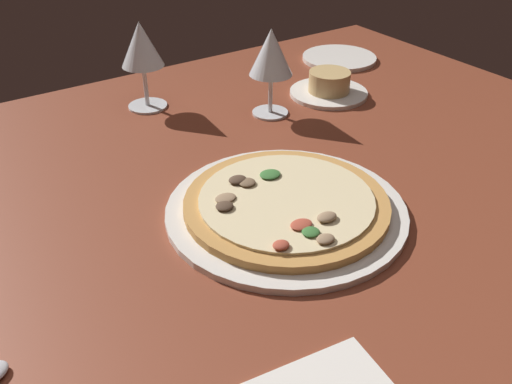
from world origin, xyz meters
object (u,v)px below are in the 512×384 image
object	(u,v)px
pizza_main	(286,206)
ramekin_on_saucer	(329,86)
side_plate	(339,58)
wine_glass_near	(141,48)
wine_glass_far	(271,55)

from	to	relation	value
pizza_main	ramekin_on_saucer	world-z (taller)	ramekin_on_saucer
ramekin_on_saucer	side_plate	xyz separation A→B (cm)	(15.18, 14.16, -1.36)
ramekin_on_saucer	wine_glass_near	size ratio (longest dim) A/B	0.95
ramekin_on_saucer	wine_glass_far	bearing A→B (deg)	-177.40
wine_glass_near	side_plate	distance (cm)	48.72
wine_glass_near	pizza_main	bearing A→B (deg)	-89.33
wine_glass_near	side_plate	bearing A→B (deg)	-0.91
ramekin_on_saucer	side_plate	bearing A→B (deg)	43.00
wine_glass_near	side_plate	world-z (taller)	wine_glass_near
wine_glass_far	side_plate	world-z (taller)	wine_glass_far
wine_glass_far	wine_glass_near	distance (cm)	23.47
ramekin_on_saucer	wine_glass_far	xyz separation A→B (cm)	(-14.71, -0.67, 9.42)
ramekin_on_saucer	wine_glass_near	xyz separation A→B (cm)	(-32.26, 14.91, 9.70)
pizza_main	wine_glass_far	xyz separation A→B (cm)	(17.05, 27.80, 10.05)
wine_glass_far	side_plate	distance (cm)	35.07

